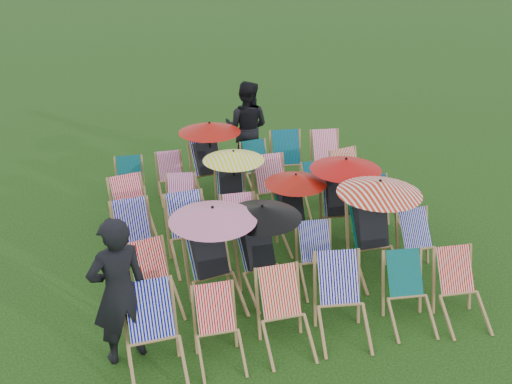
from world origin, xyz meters
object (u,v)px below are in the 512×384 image
object	(u,v)px
deckchair_0	(154,338)
deckchair_29	(328,159)
person_left	(119,291)
deckchair_5	(463,291)
person_rear	(247,127)

from	to	relation	value
deckchair_0	deckchair_29	size ratio (longest dim) A/B	1.03
person_left	deckchair_5	bearing A→B (deg)	157.91
person_left	person_rear	distance (m)	5.93
deckchair_29	person_left	size ratio (longest dim) A/B	0.52
deckchair_0	person_rear	distance (m)	6.13
deckchair_0	person_rear	world-z (taller)	person_rear
deckchair_0	deckchair_5	distance (m)	3.98
deckchair_5	deckchair_0	bearing A→B (deg)	-176.06
person_rear	deckchair_5	bearing A→B (deg)	134.08
deckchair_0	person_left	distance (m)	0.67
deckchair_0	person_left	size ratio (longest dim) A/B	0.53
person_left	person_rear	size ratio (longest dim) A/B	0.98
deckchair_5	person_rear	xyz separation A→B (m)	(-1.43, 5.63, 0.52)
deckchair_0	deckchair_5	world-z (taller)	deckchair_0
deckchair_29	person_rear	xyz separation A→B (m)	(-1.43, 0.98, 0.48)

